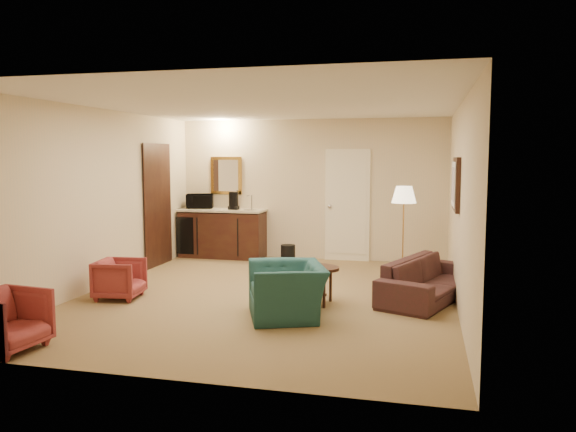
# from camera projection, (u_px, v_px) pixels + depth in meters

# --- Properties ---
(ground) EXTENTS (6.00, 6.00, 0.00)m
(ground) POSITION_uv_depth(u_px,v_px,m) (267.00, 296.00, 7.70)
(ground) COLOR olive
(ground) RESTS_ON ground
(room_walls) EXTENTS (5.02, 6.01, 2.61)m
(room_walls) POSITION_uv_depth(u_px,v_px,m) (275.00, 170.00, 8.29)
(room_walls) COLOR beige
(room_walls) RESTS_ON ground
(wetbar_cabinet) EXTENTS (1.64, 0.58, 0.92)m
(wetbar_cabinet) POSITION_uv_depth(u_px,v_px,m) (222.00, 233.00, 10.67)
(wetbar_cabinet) COLOR #351E11
(wetbar_cabinet) RESTS_ON ground
(sofa) EXTENTS (1.21, 1.95, 0.74)m
(sofa) POSITION_uv_depth(u_px,v_px,m) (429.00, 273.00, 7.49)
(sofa) COLOR black
(sofa) RESTS_ON ground
(teal_armchair) EXTENTS (0.95, 1.14, 0.86)m
(teal_armchair) POSITION_uv_depth(u_px,v_px,m) (287.00, 282.00, 6.67)
(teal_armchair) COLOR #1C4646
(teal_armchair) RESTS_ON ground
(rose_chair_near) EXTENTS (0.61, 0.64, 0.59)m
(rose_chair_near) POSITION_uv_depth(u_px,v_px,m) (120.00, 277.00, 7.55)
(rose_chair_near) COLOR maroon
(rose_chair_near) RESTS_ON ground
(rose_chair_far) EXTENTS (0.67, 0.71, 0.66)m
(rose_chair_far) POSITION_uv_depth(u_px,v_px,m) (6.00, 318.00, 5.50)
(rose_chair_far) COLOR maroon
(rose_chair_far) RESTS_ON ground
(coffee_table) EXTENTS (0.89, 0.64, 0.49)m
(coffee_table) POSITION_uv_depth(u_px,v_px,m) (307.00, 284.00, 7.33)
(coffee_table) COLOR #331C11
(coffee_table) RESTS_ON ground
(floor_lamp) EXTENTS (0.46, 0.46, 1.46)m
(floor_lamp) POSITION_uv_depth(u_px,v_px,m) (403.00, 232.00, 8.87)
(floor_lamp) COLOR #C08B40
(floor_lamp) RESTS_ON ground
(waste_bin) EXTENTS (0.34, 0.34, 0.33)m
(waste_bin) POSITION_uv_depth(u_px,v_px,m) (288.00, 254.00, 10.13)
(waste_bin) COLOR black
(waste_bin) RESTS_ON ground
(microwave) EXTENTS (0.56, 0.40, 0.34)m
(microwave) POSITION_uv_depth(u_px,v_px,m) (200.00, 200.00, 10.79)
(microwave) COLOR black
(microwave) RESTS_ON wetbar_cabinet
(coffee_maker) EXTENTS (0.22, 0.22, 0.33)m
(coffee_maker) POSITION_uv_depth(u_px,v_px,m) (234.00, 201.00, 10.55)
(coffee_maker) COLOR black
(coffee_maker) RESTS_ON wetbar_cabinet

